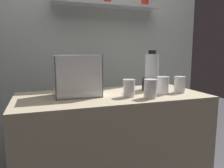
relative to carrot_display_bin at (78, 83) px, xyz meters
The scene contains 8 objects.
counter 0.60m from the carrot_display_bin, 10.02° to the right, with size 1.40×0.64×0.90m, color tan.
back_wall_unit 0.81m from the carrot_display_bin, 70.74° to the left, with size 2.60×0.24×2.50m.
carrot_display_bin is the anchor object (origin of this frame).
blender_pitcher 0.62m from the carrot_display_bin, ahead, with size 0.16×0.16×0.33m.
juice_cup_mango_far_left 0.38m from the carrot_display_bin, 24.98° to the right, with size 0.09×0.09×0.12m.
juice_cup_orange_left 0.52m from the carrot_display_bin, 27.71° to the right, with size 0.09×0.09×0.13m.
juice_cup_pomegranate_middle 0.64m from the carrot_display_bin, 13.43° to the right, with size 0.09×0.09×0.13m.
juice_cup_carrot_right 0.79m from the carrot_display_bin, 10.03° to the right, with size 0.09×0.09×0.13m.
Camera 1 is at (-0.52, -1.53, 1.23)m, focal length 35.11 mm.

